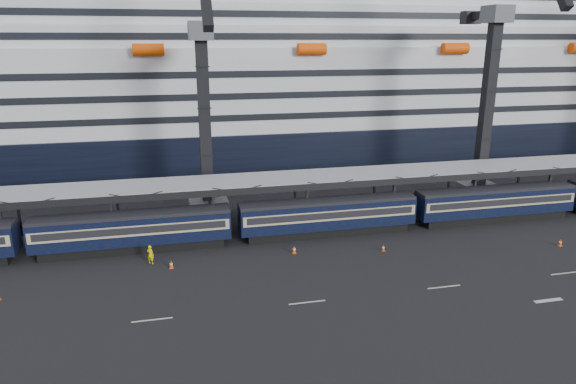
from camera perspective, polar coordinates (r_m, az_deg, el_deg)
ground at (r=50.17m, az=16.71°, el=-7.80°), size 260.00×260.00×0.00m
lane_markings at (r=50.82m, az=27.76°, el=-8.76°), size 111.00×4.27×0.02m
train at (r=55.88m, az=7.76°, el=-2.26°), size 133.05×3.00×4.05m
canopy at (r=60.26m, az=10.70°, el=2.02°), size 130.00×6.25×5.53m
cruise_ship at (r=88.66m, az=2.00°, el=11.57°), size 214.09×28.84×34.00m
crane_dark_near at (r=58.68m, az=-9.26°, el=8.37°), size 4.50×17.75×35.08m
crane_dark_mid at (r=69.17m, az=21.53°, el=9.86°), size 4.50×18.24×39.64m
worker at (r=49.75m, az=-15.04°, el=-6.72°), size 0.80×0.72×1.83m
traffic_cone_b at (r=48.57m, az=-12.85°, el=-7.83°), size 0.39×0.39×0.77m
traffic_cone_c at (r=50.50m, az=0.69°, el=-6.40°), size 0.40×0.40×0.81m
traffic_cone_d at (r=51.90m, az=10.55°, el=-6.11°), size 0.34×0.34×0.68m
traffic_cone_e at (r=59.10m, az=28.01°, el=-4.96°), size 0.38×0.38×0.76m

